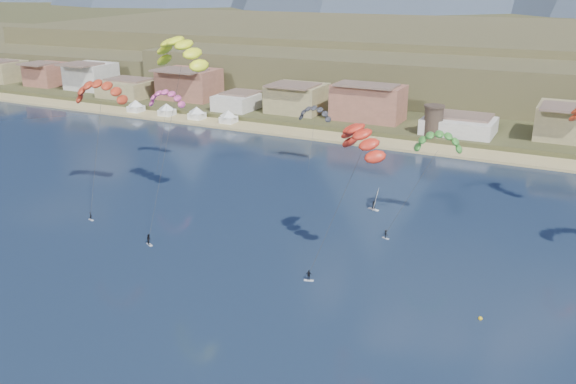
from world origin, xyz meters
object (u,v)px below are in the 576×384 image
at_px(kitesurfer_yellow, 180,48).
at_px(buoy, 480,318).
at_px(kitesurfer_orange, 362,135).
at_px(kitesurfer_red, 100,88).
at_px(windsurfer, 374,203).
at_px(watchtower, 434,120).
at_px(kitesurfer_green, 438,139).

relative_size(kitesurfer_yellow, buoy, 60.72).
distance_m(kitesurfer_orange, buoy, 31.91).
xyz_separation_m(kitesurfer_red, windsurfer, (52.63, 18.96, -22.40)).
distance_m(watchtower, kitesurfer_green, 63.81).
height_order(watchtower, kitesurfer_red, kitesurfer_red).
relative_size(kitesurfer_red, kitesurfer_orange, 1.08).
xyz_separation_m(kitesurfer_green, windsurfer, (-12.39, 2.49, -15.53)).
relative_size(kitesurfer_red, kitesurfer_green, 1.33).
xyz_separation_m(kitesurfer_yellow, kitesurfer_green, (45.70, 15.02, -15.54)).
bearing_deg(kitesurfer_green, kitesurfer_orange, -105.96).
relative_size(kitesurfer_yellow, kitesurfer_orange, 1.47).
relative_size(kitesurfer_red, kitesurfer_yellow, 0.74).
xyz_separation_m(kitesurfer_orange, kitesurfer_green, (6.56, 22.93, -5.26)).
bearing_deg(buoy, watchtower, 108.13).
bearing_deg(kitesurfer_red, kitesurfer_green, 14.21).
relative_size(watchtower, kitesurfer_red, 0.31).
xyz_separation_m(watchtower, kitesurfer_red, (-49.67, -77.49, 17.41)).
distance_m(watchtower, buoy, 97.42).
distance_m(watchtower, windsurfer, 58.82).
distance_m(kitesurfer_yellow, buoy, 70.61).
xyz_separation_m(watchtower, kitesurfer_green, (15.35, -61.03, 10.54)).
distance_m(kitesurfer_green, buoy, 38.58).
bearing_deg(buoy, kitesurfer_red, 169.43).
bearing_deg(kitesurfer_green, watchtower, 104.12).
bearing_deg(kitesurfer_red, watchtower, 57.34).
xyz_separation_m(kitesurfer_red, kitesurfer_orange, (58.46, -6.47, -1.61)).
bearing_deg(kitesurfer_red, buoy, -10.57).
height_order(kitesurfer_red, buoy, kitesurfer_red).
height_order(watchtower, kitesurfer_yellow, kitesurfer_yellow).
xyz_separation_m(kitesurfer_red, buoy, (79.91, -14.91, -23.68)).
distance_m(watchtower, kitesurfer_orange, 85.89).
height_order(kitesurfer_yellow, buoy, kitesurfer_yellow).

